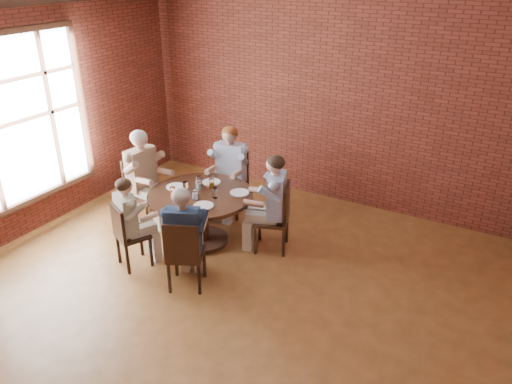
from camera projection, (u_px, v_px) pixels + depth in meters
The scene contains 26 objects.
floor at pixel (203, 313), 5.63m from camera, with size 7.00×7.00×0.00m, color #975B2E.
wall_back at pixel (330, 96), 7.64m from camera, with size 7.00×7.00×0.00m, color maroon.
window at pixel (19, 121), 6.65m from camera, with size 0.10×2.16×2.36m.
dining_table at pixel (201, 208), 6.80m from camera, with size 1.42×1.42×0.75m.
chair_a at pixel (278, 215), 6.65m from camera, with size 0.56×0.56×0.95m.
diner_a at pixel (272, 204), 6.59m from camera, with size 0.54×0.67×1.36m, color #3C599C, non-canonical shape.
chair_b at pixel (232, 180), 7.68m from camera, with size 0.51×0.51×0.97m.
diner_b at pixel (230, 172), 7.53m from camera, with size 0.56×0.69×1.39m, color #9EACCA, non-canonical shape.
chair_c at pixel (142, 187), 7.42m from camera, with size 0.51×0.51×0.98m.
diner_c at pixel (145, 177), 7.29m from camera, with size 0.58×0.71×1.42m, color brown, non-canonical shape.
chair_d at pixel (127, 233), 6.27m from camera, with size 0.50×0.50×0.88m.
diner_d at pixel (131, 223), 6.25m from camera, with size 0.46×0.57×1.23m, color tan, non-canonical shape.
chair_e at pixel (184, 253), 5.82m from camera, with size 0.55×0.55×0.93m.
diner_e at pixel (185, 238), 5.83m from camera, with size 0.51×0.63×1.31m, color #172743, non-canonical shape.
plate_a at pixel (240, 193), 6.71m from camera, with size 0.26×0.26×0.01m, color white.
plate_b at pixel (211, 182), 7.03m from camera, with size 0.26×0.26×0.01m, color white.
plate_c at pixel (176, 187), 6.89m from camera, with size 0.26×0.26×0.01m, color white.
plate_d at pixel (203, 206), 6.37m from camera, with size 0.26×0.26×0.01m, color white.
glass_a at pixel (215, 193), 6.56m from camera, with size 0.07×0.07×0.14m, color white.
glass_b at pixel (212, 184), 6.83m from camera, with size 0.07×0.07×0.14m, color white.
glass_c at pixel (199, 181), 6.92m from camera, with size 0.07×0.07×0.14m, color white.
glass_d at pixel (198, 185), 6.79m from camera, with size 0.07×0.07×0.14m, color white.
glass_e at pixel (185, 187), 6.74m from camera, with size 0.07×0.07×0.14m, color white.
glass_f at pixel (173, 192), 6.59m from camera, with size 0.07×0.07×0.14m, color white.
glass_g at pixel (195, 194), 6.52m from camera, with size 0.07×0.07×0.14m, color white.
smartphone at pixel (196, 207), 6.34m from camera, with size 0.08×0.16×0.01m, color black.
Camera 1 is at (2.75, -3.61, 3.65)m, focal length 35.00 mm.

